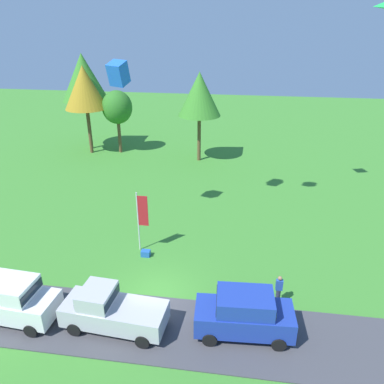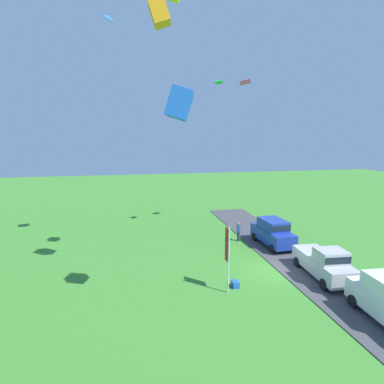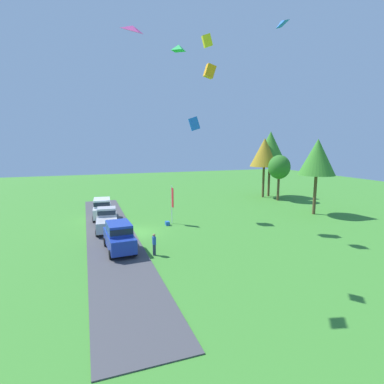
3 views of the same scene
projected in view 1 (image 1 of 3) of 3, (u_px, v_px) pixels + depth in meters
ground_plane at (157, 295)px, 20.52m from camera, size 120.00×120.00×0.00m
pavement_strip at (146, 327)px, 18.36m from camera, size 36.00×4.40×0.06m
car_suv_near_entrance at (10, 298)px, 18.36m from camera, size 4.72×2.30×2.28m
car_pickup_mid_row at (110, 309)px, 17.92m from camera, size 5.13×2.35×2.14m
car_suv_far_end at (244, 312)px, 17.46m from camera, size 4.70×2.26×2.28m
person_on_lawn at (279, 289)px, 19.58m from camera, size 0.36×0.24×1.71m
tree_left_of_center at (84, 78)px, 40.35m from camera, size 4.97×4.97×10.49m
tree_right_of_center at (84, 88)px, 39.30m from camera, size 4.47×4.47×9.43m
tree_lone_near at (117, 108)px, 40.30m from camera, size 3.25×3.25×6.87m
tree_far_right at (199, 94)px, 37.15m from camera, size 4.31×4.31×9.11m
flag_banner at (141, 215)px, 23.40m from camera, size 0.71×0.08×4.12m
cooler_box at (146, 253)px, 23.78m from camera, size 0.56×0.40×0.40m
kite_box_over_trees at (118, 73)px, 23.04m from camera, size 1.25×1.56×1.63m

